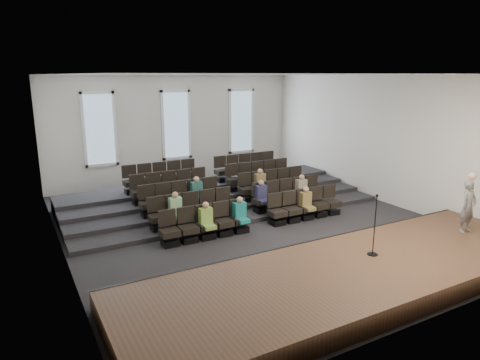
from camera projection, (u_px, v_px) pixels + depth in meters
name	position (u px, v px, depth m)	size (l,w,h in m)	color
ground	(250.00, 223.00, 14.80)	(14.00, 14.00, 0.00)	black
ceiling	(251.00, 74.00, 13.60)	(12.00, 14.00, 0.02)	white
wall_back	(176.00, 129.00, 20.17)	(12.00, 0.04, 5.00)	silver
wall_front	(434.00, 207.00, 8.23)	(12.00, 0.04, 5.00)	silver
wall_left	(56.00, 171.00, 11.38)	(0.04, 14.00, 5.00)	silver
wall_right	(381.00, 139.00, 17.02)	(0.04, 14.00, 5.00)	silver
stage	(355.00, 275.00, 10.40)	(11.80, 3.60, 0.50)	#4A3020
stage_lip	(310.00, 250.00, 11.91)	(11.80, 0.06, 0.52)	black
risers	(211.00, 195.00, 17.45)	(11.80, 4.80, 0.60)	black
seating_rows	(230.00, 193.00, 15.95)	(6.80, 4.70, 1.67)	black
windows	(176.00, 125.00, 20.07)	(8.44, 0.10, 3.24)	white
audience	(246.00, 198.00, 14.88)	(5.45, 2.64, 1.10)	#87B247
speaker	(468.00, 207.00, 12.37)	(0.56, 0.37, 1.54)	#635F5D
mic_stand	(374.00, 237.00, 10.85)	(0.27, 0.27, 1.61)	black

